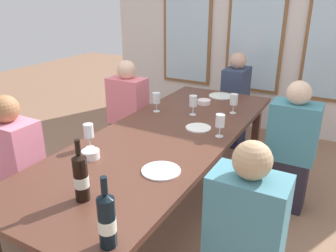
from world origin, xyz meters
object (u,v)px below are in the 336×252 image
(white_plate_0, at_px, (198,128))
(wine_glass_3, at_px, (193,102))
(white_plate_1, at_px, (221,96))
(tasting_bowl_0, at_px, (91,154))
(wine_glass_2, at_px, (89,132))
(wine_bottle_1, at_px, (107,220))
(wine_glass_4, at_px, (156,99))
(seated_person_2, at_px, (17,173))
(wine_glass_1, at_px, (234,100))
(dining_table, at_px, (165,142))
(seated_person_0, at_px, (128,116))
(seated_person_1, at_px, (291,150))
(seated_person_4, at_px, (235,102))
(white_plate_2, at_px, (161,171))
(tasting_bowl_1, at_px, (204,102))
(wine_bottle_0, at_px, (81,177))
(seated_person_3, at_px, (244,244))
(wine_glass_5, at_px, (220,121))

(white_plate_0, relative_size, wine_glass_3, 1.15)
(white_plate_1, relative_size, tasting_bowl_0, 2.14)
(wine_glass_2, bearing_deg, wine_bottle_1, -44.58)
(wine_glass_2, height_order, wine_glass_4, same)
(white_plate_1, height_order, seated_person_2, seated_person_2)
(wine_bottle_1, relative_size, wine_glass_1, 1.91)
(dining_table, xyz_separation_m, wine_glass_2, (-0.34, -0.45, 0.18))
(wine_glass_4, xyz_separation_m, seated_person_0, (-0.50, 0.26, -0.33))
(seated_person_1, bearing_deg, seated_person_4, 128.77)
(white_plate_0, relative_size, seated_person_1, 0.18)
(white_plate_2, distance_m, wine_glass_2, 0.61)
(tasting_bowl_1, relative_size, seated_person_1, 0.11)
(wine_bottle_1, distance_m, wine_glass_3, 1.71)
(white_plate_2, distance_m, seated_person_4, 2.21)
(wine_bottle_0, relative_size, tasting_bowl_1, 2.66)
(wine_glass_2, distance_m, seated_person_4, 2.19)
(wine_glass_1, xyz_separation_m, wine_glass_4, (-0.61, -0.29, -0.00))
(seated_person_3, bearing_deg, wine_bottle_0, -157.39)
(tasting_bowl_0, height_order, wine_glass_3, wine_glass_3)
(wine_glass_5, bearing_deg, tasting_bowl_1, 121.64)
(wine_glass_5, height_order, seated_person_0, seated_person_0)
(wine_bottle_0, xyz_separation_m, seated_person_0, (-0.88, 1.64, -0.35))
(wine_bottle_0, height_order, seated_person_0, seated_person_0)
(tasting_bowl_0, xyz_separation_m, seated_person_1, (1.05, 1.22, -0.24))
(seated_person_0, distance_m, seated_person_2, 1.39)
(seated_person_0, bearing_deg, tasting_bowl_1, 10.51)
(seated_person_0, height_order, seated_person_2, same)
(seated_person_3, height_order, seated_person_4, same)
(white_plate_0, distance_m, white_plate_1, 0.93)
(tasting_bowl_0, bearing_deg, wine_bottle_0, -53.97)
(wine_glass_4, height_order, seated_person_3, seated_person_3)
(wine_glass_4, xyz_separation_m, wine_glass_5, (0.70, -0.26, 0.00))
(seated_person_1, bearing_deg, wine_glass_5, -132.58)
(white_plate_1, bearing_deg, seated_person_2, -114.49)
(white_plate_0, bearing_deg, wine_glass_1, 76.07)
(white_plate_0, bearing_deg, wine_glass_2, -126.68)
(tasting_bowl_1, distance_m, wine_glass_3, 0.35)
(tasting_bowl_1, bearing_deg, dining_table, -87.50)
(white_plate_0, height_order, white_plate_1, same)
(dining_table, xyz_separation_m, white_plate_1, (0.02, 1.15, 0.07))
(white_plate_1, relative_size, wine_glass_2, 1.42)
(seated_person_0, xyz_separation_m, seated_person_1, (1.65, -0.03, 0.00))
(wine_glass_3, height_order, wine_glass_4, same)
(white_plate_2, relative_size, wine_glass_2, 1.36)
(tasting_bowl_1, relative_size, wine_glass_5, 0.73)
(white_plate_1, bearing_deg, tasting_bowl_1, -99.54)
(wine_glass_5, bearing_deg, seated_person_2, -144.20)
(wine_bottle_0, distance_m, tasting_bowl_1, 1.79)
(seated_person_4, bearing_deg, seated_person_0, -129.62)
(wine_bottle_1, height_order, seated_person_4, seated_person_4)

